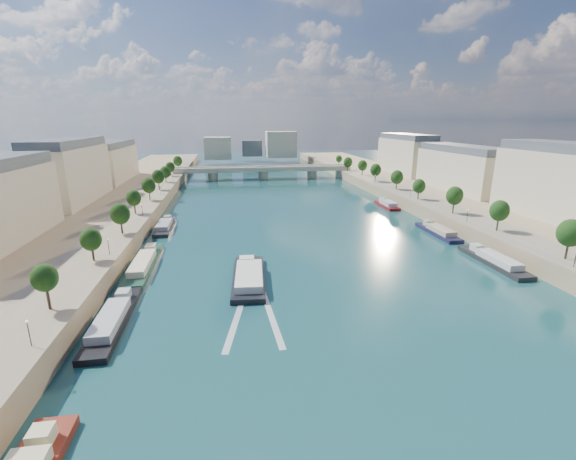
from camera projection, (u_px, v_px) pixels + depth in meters
name	position (u px, v px, depth m)	size (l,w,h in m)	color
ground	(298.00, 231.00, 131.77)	(700.00, 700.00, 0.00)	#0D363A
quay_left	(72.00, 234.00, 120.23)	(44.00, 520.00, 5.00)	#9E8460
quay_right	(490.00, 216.00, 141.92)	(44.00, 520.00, 5.00)	#9E8460
pave_left	(122.00, 224.00, 121.79)	(14.00, 520.00, 0.10)	gray
pave_right	(453.00, 211.00, 138.96)	(14.00, 520.00, 0.10)	gray
trees_left	(128.00, 206.00, 122.49)	(4.80, 268.80, 8.26)	#382B1E
trees_right	(435.00, 192.00, 146.66)	(4.80, 268.80, 8.26)	#382B1E
lamps_left	(128.00, 223.00, 112.22)	(0.36, 200.36, 4.28)	black
lamps_right	(435.00, 201.00, 142.28)	(0.36, 200.36, 4.28)	black
buildings_left	(37.00, 184.00, 125.82)	(16.00, 226.00, 23.20)	#C7B299
buildings_right	(505.00, 173.00, 151.43)	(16.00, 226.00, 23.20)	#C7B299
skyline	(256.00, 146.00, 336.62)	(79.00, 42.00, 22.00)	#C7B299
bridge	(263.00, 171.00, 247.30)	(112.00, 12.00, 8.15)	#C1B79E
tour_barge	(249.00, 277.00, 91.10)	(9.16, 26.28, 3.64)	black
wake	(254.00, 314.00, 75.54)	(10.75, 26.03, 0.04)	silver
moored_barges_left	(115.00, 316.00, 73.15)	(5.00, 152.47, 3.60)	#1C203D
moored_barges_right	(516.00, 272.00, 94.06)	(5.00, 163.35, 3.60)	black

